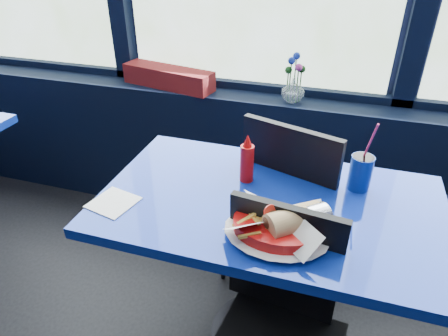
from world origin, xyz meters
TOP-DOWN VIEW (x-y plane):
  - window_sill at (0.00, 2.87)m, footprint 5.00×0.26m
  - near_table at (0.30, 2.00)m, footprint 1.20×0.70m
  - chair_near_front at (0.40, 1.72)m, footprint 0.43×0.44m
  - chair_near_back at (0.29, 2.32)m, footprint 0.54×0.54m
  - planter_box at (-0.46, 2.84)m, footprint 0.56×0.24m
  - flower_vase at (0.24, 2.83)m, footprint 0.15×0.15m
  - food_basket at (0.36, 1.82)m, footprint 0.34×0.34m
  - ketchup_bottle at (0.19, 2.10)m, footprint 0.05×0.05m
  - soda_cup at (0.59, 2.18)m, footprint 0.08×0.08m
  - napkin at (-0.22, 1.82)m, footprint 0.17×0.17m

SIDE VIEW (x-z plane):
  - window_sill at x=0.00m, z-range 0.00..0.80m
  - chair_near_front at x=0.40m, z-range 0.06..0.93m
  - chair_near_back at x=0.29m, z-range 0.07..1.02m
  - near_table at x=0.30m, z-range 0.19..0.94m
  - napkin at x=-0.22m, z-range 0.75..0.75m
  - food_basket at x=0.36m, z-range 0.74..0.84m
  - soda_cup at x=0.59m, z-range 0.68..0.96m
  - ketchup_bottle at x=0.19m, z-range 0.74..0.93m
  - planter_box at x=-0.46m, z-range 0.80..0.91m
  - flower_vase at x=0.24m, z-range 0.75..1.00m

